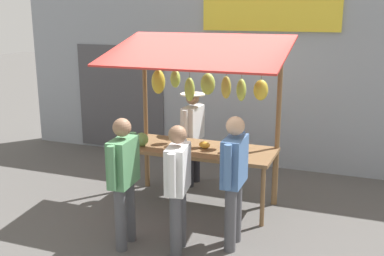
{
  "coord_description": "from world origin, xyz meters",
  "views": [
    {
      "loc": [
        -2.22,
        6.14,
        2.84
      ],
      "look_at": [
        0.0,
        0.3,
        1.25
      ],
      "focal_mm": 43.75,
      "sensor_mm": 36.0,
      "label": 1
    }
  ],
  "objects_px": {
    "shopper_with_ponytail": "(178,181)",
    "shopper_in_striped_shirt": "(124,174)",
    "shopper_in_grey_tee": "(234,173)",
    "vendor_with_sunhat": "(193,131)",
    "market_stall": "(199,101)"
  },
  "relations": [
    {
      "from": "shopper_with_ponytail",
      "to": "shopper_in_striped_shirt",
      "type": "relative_size",
      "value": 0.97
    },
    {
      "from": "shopper_in_grey_tee",
      "to": "shopper_in_striped_shirt",
      "type": "relative_size",
      "value": 1.02
    },
    {
      "from": "vendor_with_sunhat",
      "to": "shopper_with_ponytail",
      "type": "relative_size",
      "value": 1.0
    },
    {
      "from": "shopper_in_striped_shirt",
      "to": "shopper_in_grey_tee",
      "type": "bearing_deg",
      "value": -74.03
    },
    {
      "from": "market_stall",
      "to": "vendor_with_sunhat",
      "type": "distance_m",
      "value": 1.02
    },
    {
      "from": "shopper_with_ponytail",
      "to": "shopper_in_striped_shirt",
      "type": "distance_m",
      "value": 0.67
    },
    {
      "from": "market_stall",
      "to": "shopper_in_grey_tee",
      "type": "relative_size",
      "value": 1.52
    },
    {
      "from": "vendor_with_sunhat",
      "to": "shopper_with_ponytail",
      "type": "xyz_separation_m",
      "value": [
        -0.63,
        2.15,
        -0.02
      ]
    },
    {
      "from": "shopper_in_grey_tee",
      "to": "shopper_in_striped_shirt",
      "type": "bearing_deg",
      "value": 109.07
    },
    {
      "from": "shopper_with_ponytail",
      "to": "shopper_in_grey_tee",
      "type": "height_order",
      "value": "shopper_in_grey_tee"
    },
    {
      "from": "market_stall",
      "to": "shopper_in_striped_shirt",
      "type": "bearing_deg",
      "value": 75.92
    },
    {
      "from": "vendor_with_sunhat",
      "to": "shopper_with_ponytail",
      "type": "distance_m",
      "value": 2.24
    },
    {
      "from": "shopper_with_ponytail",
      "to": "shopper_in_grey_tee",
      "type": "relative_size",
      "value": 0.95
    },
    {
      "from": "vendor_with_sunhat",
      "to": "shopper_in_striped_shirt",
      "type": "bearing_deg",
      "value": 3.12
    },
    {
      "from": "market_stall",
      "to": "shopper_with_ponytail",
      "type": "relative_size",
      "value": 1.6
    }
  ]
}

